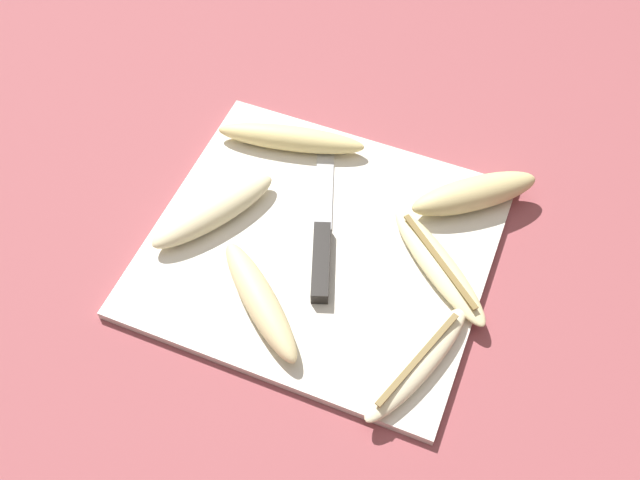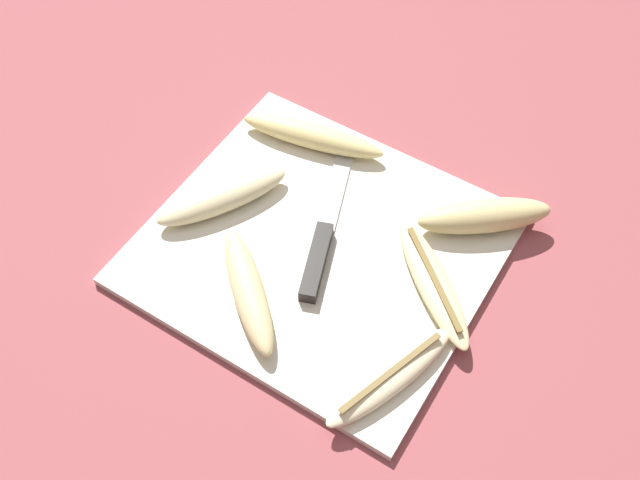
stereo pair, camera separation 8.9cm
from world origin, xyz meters
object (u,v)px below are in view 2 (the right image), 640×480
object	(u,v)px
knife	(320,249)
banana_cream_curved	(222,197)
banana_ripe_center	(248,290)
banana_spotted_left	(484,216)
banana_soft_right	(433,283)
banana_golden_short	(312,136)
banana_bright_far	(390,377)

from	to	relation	value
knife	banana_cream_curved	distance (m)	0.14
banana_ripe_center	banana_spotted_left	distance (m)	0.30
banana_soft_right	banana_golden_short	bearing A→B (deg)	154.29
banana_bright_far	banana_cream_curved	xyz separation A→B (m)	(-0.29, 0.10, 0.01)
knife	banana_spotted_left	size ratio (longest dim) A/B	1.41
banana_bright_far	banana_spotted_left	bearing A→B (deg)	90.99
banana_cream_curved	banana_soft_right	xyz separation A→B (m)	(0.28, 0.03, -0.01)
banana_soft_right	banana_spotted_left	distance (m)	0.11
banana_cream_curved	banana_spotted_left	distance (m)	0.32
banana_cream_curved	banana_soft_right	size ratio (longest dim) A/B	1.03
banana_ripe_center	knife	bearing A→B (deg)	69.74
banana_cream_curved	banana_golden_short	size ratio (longest dim) A/B	0.86
banana_soft_right	banana_golden_short	size ratio (longest dim) A/B	0.83
banana_cream_curved	banana_ripe_center	bearing A→B (deg)	-41.55
banana_ripe_center	banana_soft_right	world-z (taller)	banana_ripe_center
banana_ripe_center	banana_golden_short	xyz separation A→B (m)	(-0.06, 0.24, -0.00)
banana_cream_curved	banana_bright_far	bearing A→B (deg)	-18.51
banana_golden_short	banana_cream_curved	bearing A→B (deg)	-105.48
knife	banana_cream_curved	bearing A→B (deg)	161.36
banana_golden_short	knife	bearing A→B (deg)	-54.60
banana_soft_right	banana_spotted_left	xyz separation A→B (m)	(0.01, 0.11, 0.01)
banana_ripe_center	banana_spotted_left	bearing A→B (deg)	52.24
banana_bright_far	banana_cream_curved	world-z (taller)	banana_cream_curved
banana_bright_far	banana_spotted_left	world-z (taller)	banana_spotted_left
banana_bright_far	banana_golden_short	world-z (taller)	banana_golden_short
banana_cream_curved	banana_soft_right	distance (m)	0.28
banana_ripe_center	banana_soft_right	bearing A→B (deg)	35.88
banana_cream_curved	banana_spotted_left	bearing A→B (deg)	26.35
knife	banana_golden_short	distance (m)	0.17
knife	banana_ripe_center	size ratio (longest dim) A/B	1.41
banana_cream_curved	banana_spotted_left	size ratio (longest dim) A/B	1.10
banana_soft_right	banana_spotted_left	bearing A→B (deg)	84.40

